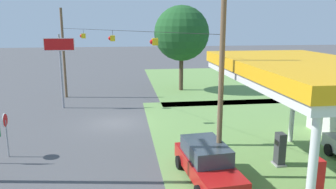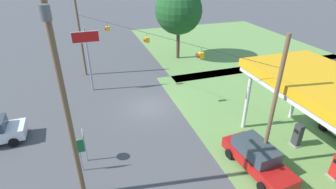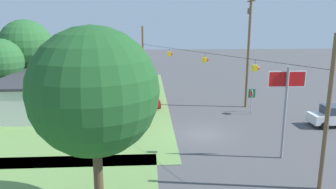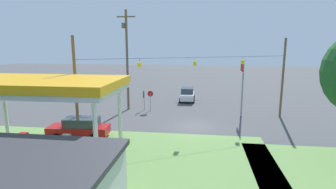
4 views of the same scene
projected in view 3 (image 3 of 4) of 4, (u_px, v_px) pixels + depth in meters
ground_plane at (203, 134)px, 27.19m from camera, size 160.00×160.00×0.00m
grass_verge_station_corner at (46, 101)px, 38.04m from camera, size 36.00×28.00×0.04m
gas_station_canopy at (111, 59)px, 35.43m from camera, size 10.94×5.97×5.62m
gas_station_store at (37, 92)px, 34.73m from camera, size 13.07×6.83×3.47m
fuel_pump_near at (111, 101)px, 34.80m from camera, size 0.71×0.56×1.75m
fuel_pump_far at (114, 94)px, 37.96m from camera, size 0.71×0.56×1.75m
car_at_pumps_front at (149, 97)px, 36.06m from camera, size 5.23×2.45×1.77m
car_at_pumps_rear at (73, 99)px, 35.32m from camera, size 4.83×2.43×1.65m
car_on_crossroad at (334, 116)px, 29.02m from camera, size 2.18×4.11×1.88m
stop_sign_roadside at (251, 97)px, 32.44m from camera, size 0.80×0.08×2.50m
stop_sign_overhead at (286, 93)px, 21.51m from camera, size 0.22×2.51×6.32m
route_sign at (252, 96)px, 33.33m from camera, size 0.10×0.70×2.40m
utility_pole_main at (249, 46)px, 34.21m from camera, size 2.20×0.44×11.93m
signal_span_gantry at (204, 79)px, 26.16m from camera, size 19.08×10.24×8.63m
tree_behind_station at (0, 62)px, 37.42m from camera, size 5.24×5.24×7.23m
tree_west_verge at (94, 92)px, 14.45m from camera, size 5.83×5.83×9.07m
tree_far_back at (26, 46)px, 41.63m from camera, size 6.71×6.71×9.35m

